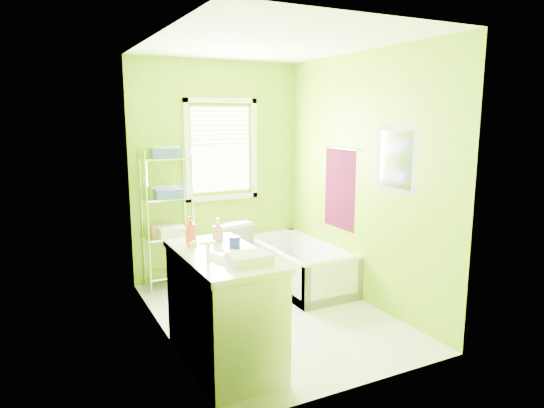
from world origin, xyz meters
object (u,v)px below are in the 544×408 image
bathtub (299,271)px  vanity (224,305)px  wire_shelf_unit (168,203)px  toilet (222,250)px

bathtub → vanity: (-1.44, -1.30, 0.32)m
bathtub → wire_shelf_unit: size_ratio=0.97×
toilet → vanity: (-0.68, -1.80, 0.10)m
bathtub → toilet: 0.94m
bathtub → toilet: bearing=146.7°
wire_shelf_unit → toilet: bearing=-13.0°
vanity → wire_shelf_unit: (0.09, 1.93, 0.50)m
vanity → wire_shelf_unit: wire_shelf_unit is taller
toilet → bathtub: bearing=135.2°
toilet → wire_shelf_unit: 0.84m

